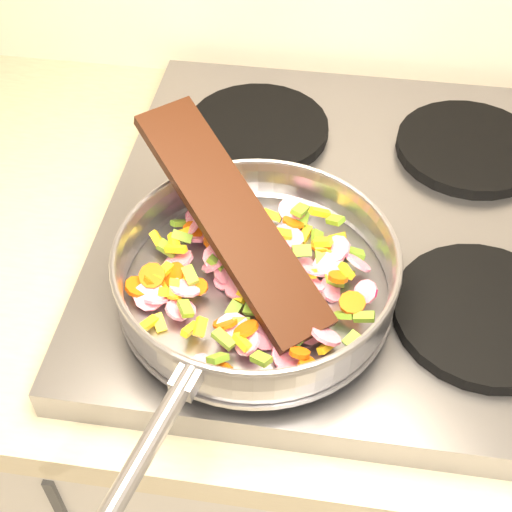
# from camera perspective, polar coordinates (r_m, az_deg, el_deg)

# --- Properties ---
(cooktop) EXTENTS (0.60, 0.60, 0.04)m
(cooktop) POSITION_cam_1_polar(r_m,az_deg,el_deg) (0.88, 7.86, 2.40)
(cooktop) COLOR #939399
(cooktop) RESTS_ON counter_top
(grate_fl) EXTENTS (0.19, 0.19, 0.02)m
(grate_fl) POSITION_cam_1_polar(r_m,az_deg,el_deg) (0.77, -2.85, -2.27)
(grate_fl) COLOR black
(grate_fl) RESTS_ON cooktop
(grate_fr) EXTENTS (0.19, 0.19, 0.02)m
(grate_fr) POSITION_cam_1_polar(r_m,az_deg,el_deg) (0.78, 17.75, -4.45)
(grate_fr) COLOR black
(grate_fr) RESTS_ON cooktop
(grate_bl) EXTENTS (0.19, 0.19, 0.02)m
(grate_bl) POSITION_cam_1_polar(r_m,az_deg,el_deg) (0.98, 0.16, 10.18)
(grate_bl) COLOR black
(grate_bl) RESTS_ON cooktop
(grate_br) EXTENTS (0.19, 0.19, 0.02)m
(grate_br) POSITION_cam_1_polar(r_m,az_deg,el_deg) (0.98, 16.68, 8.32)
(grate_br) COLOR black
(grate_br) RESTS_ON cooktop
(saute_pan) EXTENTS (0.34, 0.49, 0.06)m
(saute_pan) POSITION_cam_1_polar(r_m,az_deg,el_deg) (0.73, -0.07, -1.25)
(saute_pan) COLOR #9E9EA5
(saute_pan) RESTS_ON grate_fl
(vegetable_heap) EXTENTS (0.26, 0.26, 0.05)m
(vegetable_heap) POSITION_cam_1_polar(r_m,az_deg,el_deg) (0.74, -0.29, -1.67)
(vegetable_heap) COLOR yellow
(vegetable_heap) RESTS_ON saute_pan
(wooden_spatula) EXTENTS (0.24, 0.25, 0.11)m
(wooden_spatula) POSITION_cam_1_polar(r_m,az_deg,el_deg) (0.73, -1.98, 3.10)
(wooden_spatula) COLOR black
(wooden_spatula) RESTS_ON saute_pan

